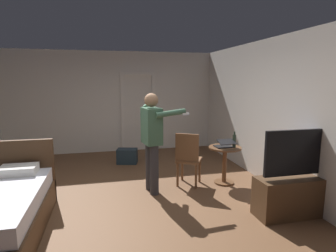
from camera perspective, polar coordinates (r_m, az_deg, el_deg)
The scene contains 11 objects.
ground_plane at distance 4.59m, azimuth -9.62°, elevation -15.42°, with size 7.31×7.31×0.00m, color brown.
wall_back at distance 7.57m, azimuth -11.50°, elevation 4.84°, with size 5.70×0.12×2.67m, color silver.
wall_right at distance 5.16m, azimuth 22.56°, elevation 2.22°, with size 0.12×6.88×2.67m, color silver.
doorway_frame at distance 7.55m, azimuth -6.20°, elevation 4.11°, with size 0.93×0.08×2.13m.
tv_flatscreen at distance 4.44m, azimuth 25.04°, elevation -11.96°, with size 1.21×0.40×1.25m.
side_table at distance 5.28m, azimuth 11.62°, elevation -6.69°, with size 0.60×0.60×0.70m.
laptop at distance 5.16m, azimuth 11.64°, elevation -3.81°, with size 0.33×0.34×0.16m.
bottle_on_table at distance 5.18m, azimuth 13.53°, elevation -2.99°, with size 0.06×0.06×0.30m.
wooden_chair at distance 5.04m, azimuth 4.18°, elevation -6.40°, with size 0.57×0.57×0.99m.
person_blue_shirt at distance 4.67m, azimuth -3.26°, elevation -2.03°, with size 0.76×0.59×1.71m.
suitcase_dark at distance 6.53m, azimuth -8.43°, elevation -6.17°, with size 0.46×0.28×0.34m, color #1E2D38.
Camera 1 is at (-0.21, -4.16, 1.92)m, focal length 29.52 mm.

